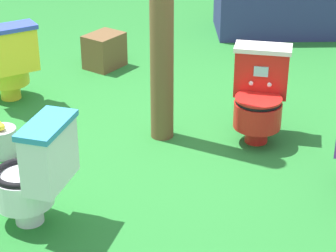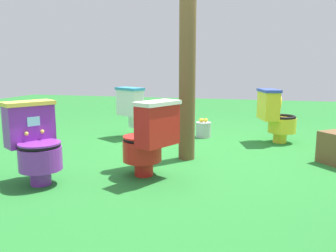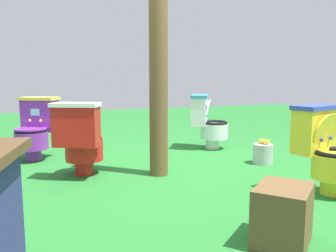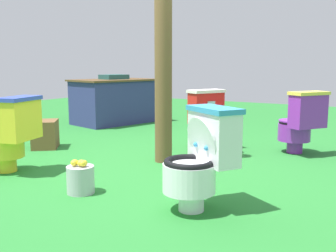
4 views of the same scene
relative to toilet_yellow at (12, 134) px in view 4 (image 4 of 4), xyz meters
name	(u,v)px [view 4 (image 4 of 4)]	position (x,y,z in m)	size (l,w,h in m)	color
ground	(159,164)	(1.00, -1.01, -0.37)	(14.00, 14.00, 0.00)	#26752D
toilet_yellow	(12,134)	(0.00, 0.00, 0.00)	(0.52, 0.58, 0.73)	yellow
toilet_white	(201,158)	(0.07, -1.97, 0.00)	(0.63, 0.60, 0.73)	white
toilet_red	(212,120)	(1.83, -1.21, 0.00)	(0.58, 0.62, 0.73)	red
toilet_purple	(300,122)	(2.24, -2.14, 0.00)	(0.61, 0.63, 0.73)	purple
vendor_table	(115,101)	(3.06, 1.24, 0.02)	(1.62, 1.17, 0.85)	navy
wooden_post	(163,54)	(1.11, -1.00, 0.75)	(0.18, 0.18, 2.25)	brown
small_crate	(45,134)	(0.93, 0.62, -0.20)	(0.37, 0.29, 0.34)	brown
lemon_bucket	(81,179)	(-0.12, -0.99, -0.26)	(0.22, 0.22, 0.28)	#B7B7BF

